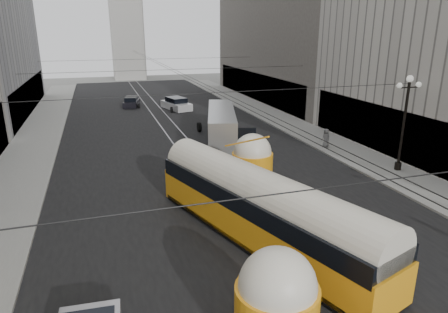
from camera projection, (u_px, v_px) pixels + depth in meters
road at (176, 135)px, 36.93m from camera, size 20.00×85.00×0.02m
sidewalk_left at (39, 135)px, 36.62m from camera, size 4.00×72.00×0.15m
sidewalk_right at (278, 118)px, 43.55m from camera, size 4.00×72.00×0.15m
rail_left at (168, 136)px, 36.71m from camera, size 0.12×85.00×0.04m
rail_right at (184, 134)px, 37.14m from camera, size 0.12×85.00×0.04m
lamppost_right_mid at (405, 118)px, 26.26m from camera, size 1.86×0.44×6.37m
catenary at (177, 71)px, 34.27m from camera, size 25.00×72.00×0.23m
streetcar at (260, 207)px, 17.90m from camera, size 6.64×15.01×3.44m
city_bus at (221, 124)px, 34.78m from camera, size 5.08×11.04×2.71m
sedan_white_far at (176, 104)px, 48.49m from camera, size 3.20×5.15×1.51m
sedan_dark_far at (132, 102)px, 50.57m from camera, size 2.48×4.24×1.26m
pedestrian_sidewalk_right at (326, 138)px, 32.37m from camera, size 0.79×0.53×1.53m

